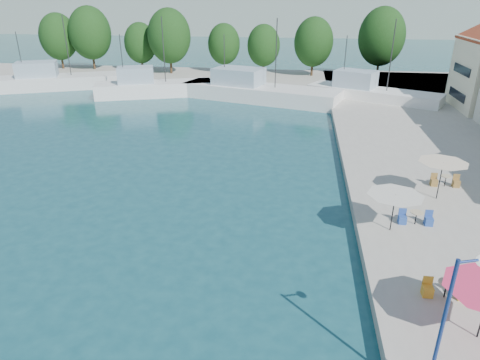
% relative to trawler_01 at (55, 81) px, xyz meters
% --- Properties ---
extents(quay_far, '(90.00, 16.00, 0.60)m').
position_rel_trawler_01_xyz_m(quay_far, '(23.89, 9.60, -0.77)').
color(quay_far, '#A29D92').
rests_on(quay_far, ground).
extents(hill_west, '(180.00, 40.00, 16.00)m').
position_rel_trawler_01_xyz_m(hill_west, '(1.89, 102.60, 6.93)').
color(hill_west, gray).
rests_on(hill_west, ground).
extents(hill_east, '(140.00, 40.00, 12.00)m').
position_rel_trawler_01_xyz_m(hill_east, '(71.89, 122.60, 4.93)').
color(hill_east, gray).
rests_on(hill_east, ground).
extents(trawler_01, '(17.78, 11.24, 10.20)m').
position_rel_trawler_01_xyz_m(trawler_01, '(0.00, 0.00, 0.00)').
color(trawler_01, silver).
rests_on(trawler_01, ground).
extents(trawler_02, '(15.46, 8.71, 10.20)m').
position_rel_trawler_01_xyz_m(trawler_02, '(14.98, -2.62, 0.00)').
color(trawler_02, white).
rests_on(trawler_02, ground).
extents(trawler_03, '(20.51, 10.81, 10.20)m').
position_rel_trawler_01_xyz_m(trawler_03, '(28.82, -3.04, -0.00)').
color(trawler_03, silver).
rests_on(trawler_03, ground).
extents(trawler_04, '(15.94, 10.54, 10.20)m').
position_rel_trawler_01_xyz_m(trawler_04, '(42.70, -2.89, 0.00)').
color(trawler_04, white).
rests_on(trawler_04, ground).
extents(tree_01, '(6.11, 6.11, 9.04)m').
position_rel_trawler_01_xyz_m(tree_01, '(-6.27, 13.38, 4.75)').
color(tree_01, '#3F2B19').
rests_on(tree_01, quay_far).
extents(tree_02, '(6.84, 6.84, 10.12)m').
position_rel_trawler_01_xyz_m(tree_02, '(-0.67, 13.56, 5.38)').
color(tree_02, '#3F2B19').
rests_on(tree_02, quay_far).
extents(tree_03, '(5.18, 5.18, 7.67)m').
position_rel_trawler_01_xyz_m(tree_03, '(8.01, 13.19, 3.96)').
color(tree_03, '#3F2B19').
rests_on(tree_03, quay_far).
extents(tree_04, '(6.69, 6.69, 9.91)m').
position_rel_trawler_01_xyz_m(tree_04, '(13.49, 11.40, 5.25)').
color(tree_04, '#3F2B19').
rests_on(tree_04, quay_far).
extents(tree_05, '(5.14, 5.14, 7.61)m').
position_rel_trawler_01_xyz_m(tree_05, '(21.73, 13.87, 3.92)').
color(tree_05, '#3F2B19').
rests_on(tree_05, quay_far).
extents(tree_06, '(5.12, 5.12, 7.58)m').
position_rel_trawler_01_xyz_m(tree_06, '(28.20, 12.85, 3.90)').
color(tree_06, '#3F2B19').
rests_on(tree_06, quay_far).
extents(tree_07, '(5.90, 5.90, 8.74)m').
position_rel_trawler_01_xyz_m(tree_07, '(35.88, 12.36, 4.57)').
color(tree_07, '#3F2B19').
rests_on(tree_07, quay_far).
extents(tree_08, '(6.89, 6.89, 10.20)m').
position_rel_trawler_01_xyz_m(tree_08, '(45.92, 13.15, 5.42)').
color(tree_08, '#3F2B19').
rests_on(tree_08, quay_far).
extents(umbrella_white, '(2.95, 2.95, 2.09)m').
position_rel_trawler_01_xyz_m(umbrella_white, '(39.61, -35.43, 1.38)').
color(umbrella_white, black).
rests_on(umbrella_white, quay_right).
extents(umbrella_cream, '(2.93, 2.93, 2.43)m').
position_rel_trawler_01_xyz_m(umbrella_cream, '(43.15, -31.02, 1.71)').
color(umbrella_cream, black).
rests_on(umbrella_cream, quay_right).
extents(cafe_table_01, '(1.82, 0.70, 0.76)m').
position_rel_trawler_01_xyz_m(cafe_table_01, '(40.87, -40.91, -0.18)').
color(cafe_table_01, black).
rests_on(cafe_table_01, quay_right).
extents(cafe_table_02, '(1.82, 0.70, 0.76)m').
position_rel_trawler_01_xyz_m(cafe_table_02, '(41.08, -34.60, -0.18)').
color(cafe_table_02, black).
rests_on(cafe_table_02, quay_right).
extents(cafe_table_03, '(1.82, 0.70, 0.76)m').
position_rel_trawler_01_xyz_m(cafe_table_03, '(44.20, -28.99, -0.18)').
color(cafe_table_03, black).
rests_on(cafe_table_03, quay_right).
extents(street_lamp, '(1.00, 0.50, 5.03)m').
position_rel_trawler_01_xyz_m(street_lamp, '(39.28, -45.75, 3.02)').
color(street_lamp, navy).
rests_on(street_lamp, quay_right).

